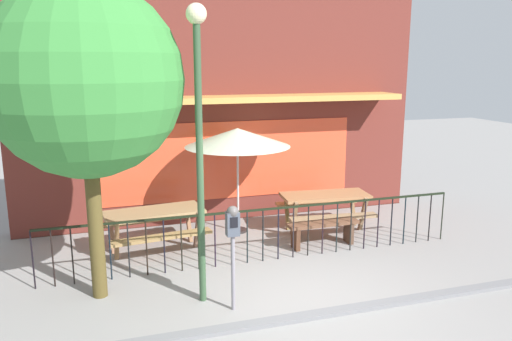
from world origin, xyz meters
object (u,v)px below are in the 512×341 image
object	(u,v)px
picnic_table_left	(154,219)
picnic_table_right	(325,202)
parking_meter_near	(233,231)
patio_umbrella	(238,138)
patio_bench	(323,228)
street_tree	(85,81)
street_lamp	(199,116)

from	to	relation	value
picnic_table_left	picnic_table_right	size ratio (longest dim) A/B	1.01
picnic_table_right	parking_meter_near	bearing A→B (deg)	-134.20
patio_umbrella	patio_bench	world-z (taller)	patio_umbrella
patio_umbrella	street_tree	xyz separation A→B (m)	(-2.78, -2.22, 1.23)
patio_umbrella	parking_meter_near	xyz separation A→B (m)	(-0.97, -3.23, -0.79)
parking_meter_near	patio_bench	bearing A→B (deg)	40.34
picnic_table_left	patio_bench	world-z (taller)	picnic_table_left
street_tree	street_lamp	bearing A→B (deg)	-22.59
picnic_table_right	patio_umbrella	xyz separation A→B (m)	(-1.76, 0.43, 1.36)
picnic_table_right	street_lamp	size ratio (longest dim) A/B	0.46
patio_umbrella	picnic_table_right	bearing A→B (deg)	-13.74
patio_umbrella	street_tree	distance (m)	3.76
picnic_table_left	street_lamp	distance (m)	3.13
picnic_table_right	parking_meter_near	xyz separation A→B (m)	(-2.73, -2.80, 0.57)
patio_umbrella	street_lamp	world-z (taller)	street_lamp
parking_meter_near	street_lamp	distance (m)	1.64
patio_umbrella	parking_meter_near	world-z (taller)	patio_umbrella
picnic_table_right	patio_bench	world-z (taller)	picnic_table_right
picnic_table_right	street_lamp	distance (m)	4.44
parking_meter_near	street_lamp	xyz separation A→B (m)	(-0.36, 0.41, 1.55)
picnic_table_right	street_tree	bearing A→B (deg)	-158.51
patio_bench	street_lamp	bearing A→B (deg)	-149.94
street_tree	street_lamp	world-z (taller)	street_tree
patio_umbrella	street_tree	world-z (taller)	street_tree
patio_bench	parking_meter_near	distance (m)	3.12
picnic_table_left	street_tree	world-z (taller)	street_tree
parking_meter_near	picnic_table_left	bearing A→B (deg)	106.68
street_lamp	parking_meter_near	bearing A→B (deg)	-49.22
patio_umbrella	patio_bench	xyz separation A→B (m)	(1.32, -1.29, -1.62)
picnic_table_left	street_lamp	bearing A→B (deg)	-78.87
patio_umbrella	street_lamp	xyz separation A→B (m)	(-1.32, -2.82, 0.76)
street_tree	picnic_table_left	bearing A→B (deg)	58.62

